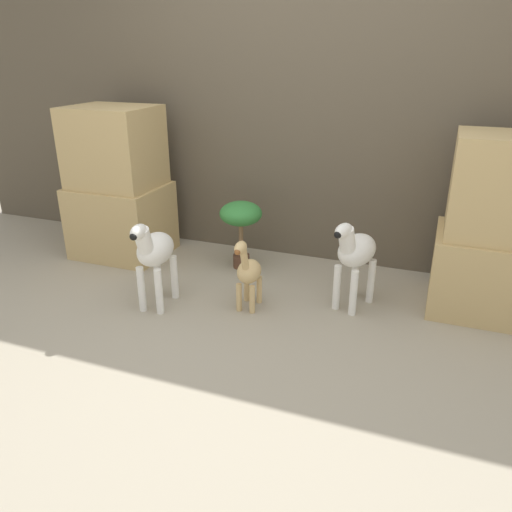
{
  "coord_description": "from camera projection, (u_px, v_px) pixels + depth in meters",
  "views": [
    {
      "loc": [
        1.0,
        -2.15,
        1.59
      ],
      "look_at": [
        -0.04,
        0.62,
        0.35
      ],
      "focal_mm": 35.0,
      "sensor_mm": 36.0,
      "label": 1
    }
  ],
  "objects": [
    {
      "name": "potted_palm_front",
      "position": [
        241.0,
        218.0,
        3.75
      ],
      "size": [
        0.32,
        0.32,
        0.53
      ],
      "color": "#513323",
      "rests_on": "ground_plane"
    },
    {
      "name": "zebra_left",
      "position": [
        154.0,
        252.0,
        3.18
      ],
      "size": [
        0.23,
        0.44,
        0.62
      ],
      "color": "white",
      "rests_on": "ground_plane"
    },
    {
      "name": "rock_pillar_left",
      "position": [
        118.0,
        187.0,
        3.96
      ],
      "size": [
        0.71,
        0.59,
        1.18
      ],
      "color": "tan",
      "rests_on": "ground_plane"
    },
    {
      "name": "rock_pillar_right",
      "position": [
        498.0,
        232.0,
        3.08
      ],
      "size": [
        0.71,
        0.59,
        1.13
      ],
      "color": "tan",
      "rests_on": "ground_plane"
    },
    {
      "name": "giraffe_figurine",
      "position": [
        248.0,
        272.0,
        3.19
      ],
      "size": [
        0.16,
        0.34,
        0.51
      ],
      "color": "tan",
      "rests_on": "ground_plane"
    },
    {
      "name": "ground_plane",
      "position": [
        224.0,
        354.0,
        2.79
      ],
      "size": [
        14.0,
        14.0,
        0.0
      ],
      "primitive_type": "plane",
      "color": "#9E937F"
    },
    {
      "name": "zebra_right",
      "position": [
        355.0,
        253.0,
        3.17
      ],
      "size": [
        0.3,
        0.45,
        0.62
      ],
      "color": "white",
      "rests_on": "ground_plane"
    },
    {
      "name": "wall_back",
      "position": [
        306.0,
        118.0,
        3.74
      ],
      "size": [
        6.4,
        0.08,
        2.2
      ],
      "color": "brown",
      "rests_on": "ground_plane"
    }
  ]
}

